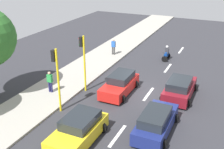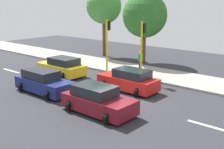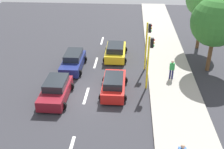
% 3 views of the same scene
% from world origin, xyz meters
% --- Properties ---
extents(ground_plane, '(40.00, 60.00, 0.10)m').
position_xyz_m(ground_plane, '(0.00, 0.00, -0.05)').
color(ground_plane, '#2D2D33').
extents(sidewalk, '(4.00, 60.00, 0.15)m').
position_xyz_m(sidewalk, '(7.00, 0.00, 0.07)').
color(sidewalk, '#9E998E').
rests_on(sidewalk, ground).
extents(lane_stripe_far_north, '(0.20, 2.40, 0.01)m').
position_xyz_m(lane_stripe_far_north, '(0.00, -12.00, 0.01)').
color(lane_stripe_far_north, white).
rests_on(lane_stripe_far_north, ground).
extents(lane_stripe_north, '(0.20, 2.40, 0.01)m').
position_xyz_m(lane_stripe_north, '(0.00, -6.00, 0.01)').
color(lane_stripe_north, white).
rests_on(lane_stripe_north, ground).
extents(lane_stripe_mid, '(0.20, 2.40, 0.01)m').
position_xyz_m(lane_stripe_mid, '(0.00, 0.00, 0.01)').
color(lane_stripe_mid, white).
rests_on(lane_stripe_mid, ground).
extents(lane_stripe_south, '(0.20, 2.40, 0.01)m').
position_xyz_m(lane_stripe_south, '(0.00, 6.00, 0.01)').
color(lane_stripe_south, white).
rests_on(lane_stripe_south, ground).
extents(car_yellow_cab, '(2.34, 4.14, 1.52)m').
position_xyz_m(car_yellow_cab, '(1.86, 7.33, 0.71)').
color(car_yellow_cab, yellow).
rests_on(car_yellow_cab, ground).
extents(car_dark_blue, '(2.14, 4.39, 1.52)m').
position_xyz_m(car_dark_blue, '(-1.93, 4.69, 0.71)').
color(car_dark_blue, navy).
rests_on(car_dark_blue, ground).
extents(car_maroon, '(2.27, 4.16, 1.52)m').
position_xyz_m(car_maroon, '(-2.22, -0.53, 0.71)').
color(car_maroon, maroon).
rests_on(car_maroon, ground).
extents(car_red, '(2.16, 4.20, 1.52)m').
position_xyz_m(car_red, '(2.14, 0.67, 0.71)').
color(car_red, red).
rests_on(car_red, ground).
extents(motorcycle, '(0.60, 1.30, 1.53)m').
position_xyz_m(motorcycle, '(0.75, -8.15, 0.64)').
color(motorcycle, black).
rests_on(motorcycle, ground).
extents(pedestrian_near_signal, '(0.40, 0.24, 1.69)m').
position_xyz_m(pedestrian_near_signal, '(6.94, 3.09, 1.06)').
color(pedestrian_near_signal, '#1E1E4C').
rests_on(pedestrian_near_signal, sidewalk).
extents(pedestrian_by_tree, '(0.40, 0.24, 1.69)m').
position_xyz_m(pedestrian_by_tree, '(6.22, -7.09, 1.06)').
color(pedestrian_by_tree, '#3F3F3F').
rests_on(pedestrian_by_tree, sidewalk).
extents(traffic_light_corner, '(0.49, 0.24, 4.50)m').
position_xyz_m(traffic_light_corner, '(4.85, 4.97, 2.93)').
color(traffic_light_corner, yellow).
rests_on(traffic_light_corner, ground).
extents(traffic_light_midblock, '(0.49, 0.24, 4.50)m').
position_xyz_m(traffic_light_midblock, '(4.85, 1.50, 2.93)').
color(traffic_light_midblock, yellow).
rests_on(traffic_light_midblock, ground).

